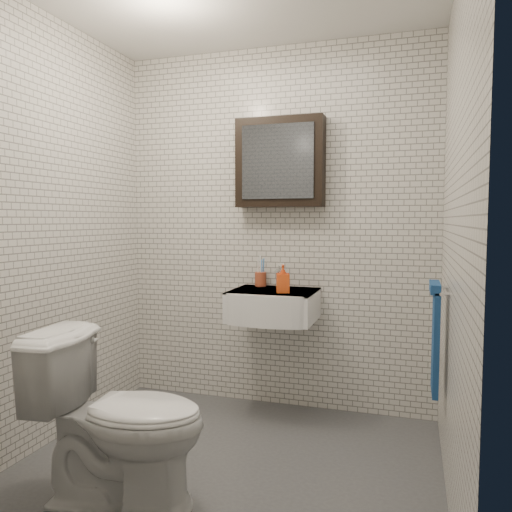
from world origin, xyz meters
name	(u,v)px	position (x,y,z in m)	size (l,w,h in m)	color
ground	(225,468)	(0.00, 0.00, 0.01)	(2.20, 2.00, 0.01)	#47494E
room_shell	(224,190)	(0.00, 0.00, 1.47)	(2.22, 2.02, 2.51)	silver
washbasin	(272,305)	(0.05, 0.73, 0.76)	(0.55, 0.50, 0.20)	white
faucet	(280,277)	(0.05, 0.93, 0.92)	(0.06, 0.20, 0.15)	silver
mirror_cabinet	(280,163)	(0.05, 0.93, 1.70)	(0.60, 0.15, 0.60)	black
towel_rail	(436,333)	(1.04, 0.35, 0.72)	(0.09, 0.30, 0.58)	silver
toothbrush_cup	(261,278)	(-0.09, 0.94, 0.90)	(0.09, 0.09, 0.22)	#A8472A
soap_bottle	(283,279)	(0.14, 0.68, 0.94)	(0.08, 0.08, 0.18)	orange
toilet	(121,418)	(-0.35, -0.43, 0.40)	(0.45, 0.79, 0.81)	white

